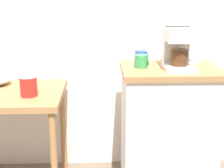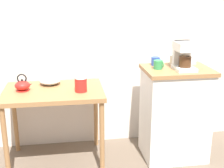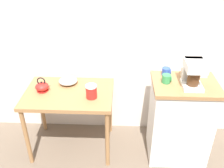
% 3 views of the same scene
% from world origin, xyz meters
% --- Properties ---
extents(ground_plane, '(8.00, 8.00, 0.00)m').
position_xyz_m(ground_plane, '(0.00, 0.00, 0.00)').
color(ground_plane, '#6B5B4C').
extents(back_wall, '(4.40, 0.10, 2.80)m').
position_xyz_m(back_wall, '(0.10, 0.47, 1.40)').
color(back_wall, silver).
rests_on(back_wall, ground_plane).
extents(wooden_table, '(0.91, 0.62, 0.74)m').
position_xyz_m(wooden_table, '(-0.57, 0.05, 0.65)').
color(wooden_table, '#9E7044').
rests_on(wooden_table, ground_plane).
extents(kitchen_counter, '(0.63, 0.49, 0.92)m').
position_xyz_m(kitchen_counter, '(0.59, -0.01, 0.46)').
color(kitchen_counter, white).
rests_on(kitchen_counter, ground_plane).
extents(bowl_stoneware, '(0.20, 0.20, 0.06)m').
position_xyz_m(bowl_stoneware, '(-0.61, 0.22, 0.78)').
color(bowl_stoneware, '#9E998C').
rests_on(bowl_stoneware, wooden_table).
extents(teakettle, '(0.17, 0.14, 0.16)m').
position_xyz_m(teakettle, '(-0.84, 0.06, 0.79)').
color(teakettle, red).
rests_on(teakettle, wooden_table).
extents(canister_enamel, '(0.11, 0.11, 0.14)m').
position_xyz_m(canister_enamel, '(-0.32, -0.04, 0.81)').
color(canister_enamel, red).
rests_on(canister_enamel, wooden_table).
extents(coffee_maker, '(0.18, 0.22, 0.26)m').
position_xyz_m(coffee_maker, '(0.63, -0.06, 1.06)').
color(coffee_maker, white).
rests_on(coffee_maker, kitchen_counter).
extents(mug_blue, '(0.09, 0.08, 0.08)m').
position_xyz_m(mug_blue, '(0.42, 0.14, 0.96)').
color(mug_blue, '#2D4CAD').
rests_on(mug_blue, kitchen_counter).
extents(mug_tall_green, '(0.09, 0.08, 0.08)m').
position_xyz_m(mug_tall_green, '(0.40, -0.01, 0.96)').
color(mug_tall_green, '#338C4C').
rests_on(mug_tall_green, kitchen_counter).
extents(mug_small_cream, '(0.08, 0.07, 0.09)m').
position_xyz_m(mug_small_cream, '(0.60, 0.14, 0.96)').
color(mug_small_cream, beige).
rests_on(mug_small_cream, kitchen_counter).
extents(table_clock, '(0.11, 0.05, 0.12)m').
position_xyz_m(table_clock, '(0.78, 0.12, 0.97)').
color(table_clock, '#B2B5BA').
rests_on(table_clock, kitchen_counter).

